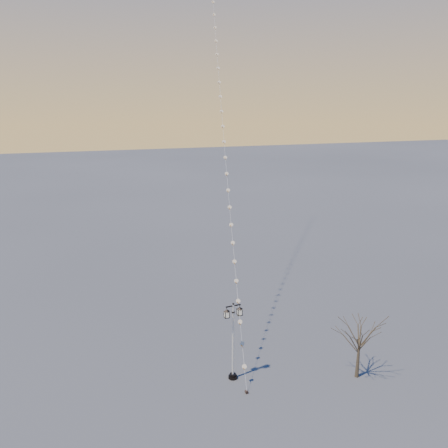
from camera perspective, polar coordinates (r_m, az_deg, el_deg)
name	(u,v)px	position (r m, az deg, el deg)	size (l,w,h in m)	color
ground	(276,409)	(29.93, 6.35, -21.41)	(300.00, 300.00, 0.00)	#4E4E4F
street_lamp	(233,337)	(30.87, 1.11, -13.57)	(1.35, 0.59, 5.35)	black
bare_tree	(360,337)	(32.25, 16.15, -12.99)	(2.53, 2.53, 4.19)	#443826
kite_train	(220,75)	(42.95, -0.45, 17.57)	(8.02, 34.83, 39.53)	black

